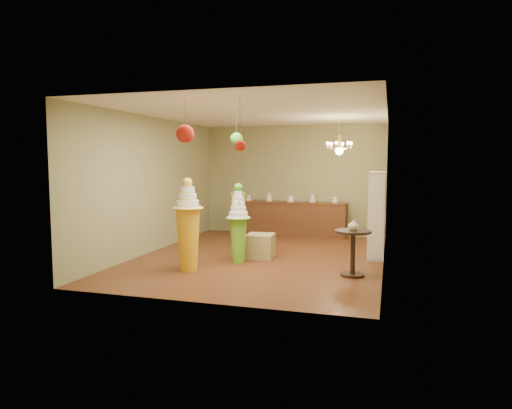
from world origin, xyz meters
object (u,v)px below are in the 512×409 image
(pedestal_orange, at_px, (188,232))
(round_table, at_px, (353,247))
(pedestal_green, at_px, (238,230))
(sideboard, at_px, (290,218))

(pedestal_orange, xyz_separation_m, round_table, (2.96, 0.43, -0.20))
(pedestal_green, relative_size, pedestal_orange, 0.93)
(pedestal_green, bearing_deg, sideboard, 85.34)
(sideboard, bearing_deg, round_table, -63.81)
(pedestal_green, relative_size, round_table, 1.95)
(sideboard, relative_size, round_table, 3.73)
(pedestal_green, xyz_separation_m, pedestal_orange, (-0.68, -0.90, 0.06))
(pedestal_green, distance_m, round_table, 2.33)
(pedestal_orange, bearing_deg, sideboard, 77.82)
(pedestal_green, height_order, pedestal_orange, pedestal_orange)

